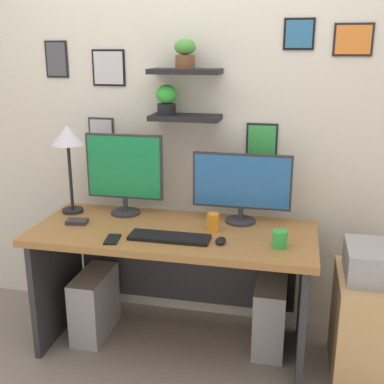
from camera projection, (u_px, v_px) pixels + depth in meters
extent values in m
plane|color=gray|center=(174.00, 344.00, 2.98)|extent=(8.00, 8.00, 0.00)
cube|color=silver|center=(190.00, 114.00, 3.01)|extent=(4.40, 0.04, 2.70)
cube|color=black|center=(185.00, 118.00, 2.90)|extent=(0.42, 0.20, 0.03)
cube|color=black|center=(185.00, 71.00, 2.82)|extent=(0.42, 0.20, 0.03)
cylinder|color=black|center=(167.00, 109.00, 2.91)|extent=(0.11, 0.11, 0.06)
ellipsoid|color=green|center=(166.00, 94.00, 2.88)|extent=(0.12, 0.12, 0.11)
cylinder|color=brown|center=(185.00, 62.00, 2.80)|extent=(0.11, 0.11, 0.08)
ellipsoid|color=#49983A|center=(185.00, 47.00, 2.78)|extent=(0.13, 0.13, 0.09)
cube|color=black|center=(57.00, 59.00, 3.07)|extent=(0.15, 0.02, 0.23)
cube|color=#4C4C56|center=(56.00, 59.00, 3.06)|extent=(0.13, 0.00, 0.20)
cube|color=black|center=(262.00, 142.00, 2.94)|extent=(0.19, 0.02, 0.23)
cube|color=green|center=(262.00, 142.00, 2.93)|extent=(0.16, 0.00, 0.20)
cube|color=black|center=(299.00, 34.00, 2.72)|extent=(0.17, 0.02, 0.17)
cube|color=teal|center=(299.00, 34.00, 2.71)|extent=(0.15, 0.00, 0.15)
cube|color=#2D2D33|center=(102.00, 131.00, 3.14)|extent=(0.17, 0.02, 0.18)
cube|color=silver|center=(101.00, 132.00, 3.13)|extent=(0.15, 0.00, 0.16)
cube|color=black|center=(109.00, 68.00, 3.01)|extent=(0.21, 0.02, 0.22)
cube|color=silver|center=(108.00, 68.00, 3.00)|extent=(0.19, 0.00, 0.20)
cube|color=black|center=(353.00, 40.00, 2.67)|extent=(0.21, 0.02, 0.18)
cube|color=orange|center=(353.00, 40.00, 2.66)|extent=(0.19, 0.00, 0.15)
cube|color=#9E6B38|center=(173.00, 233.00, 2.77)|extent=(1.61, 0.68, 0.04)
cube|color=#2D2D33|center=(58.00, 280.00, 3.03)|extent=(0.04, 0.62, 0.71)
cube|color=#2D2D33|center=(302.00, 306.00, 2.72)|extent=(0.04, 0.62, 0.71)
cube|color=#2D2D33|center=(185.00, 265.00, 3.15)|extent=(1.41, 0.02, 0.50)
cylinder|color=#2D2D33|center=(126.00, 212.00, 3.03)|extent=(0.18, 0.18, 0.02)
cylinder|color=#2D2D33|center=(125.00, 204.00, 3.02)|extent=(0.03, 0.03, 0.10)
cube|color=#2D2D33|center=(124.00, 167.00, 2.96)|extent=(0.48, 0.02, 0.40)
cube|color=#198C4C|center=(124.00, 167.00, 2.95)|extent=(0.46, 0.00, 0.37)
cylinder|color=#2D2D33|center=(240.00, 221.00, 2.89)|extent=(0.18, 0.18, 0.02)
cylinder|color=#2D2D33|center=(241.00, 213.00, 2.87)|extent=(0.03, 0.03, 0.08)
cube|color=#2D2D33|center=(242.00, 181.00, 2.83)|extent=(0.58, 0.02, 0.33)
cube|color=#2866B2|center=(242.00, 182.00, 2.81)|extent=(0.55, 0.00, 0.30)
cube|color=black|center=(169.00, 237.00, 2.63)|extent=(0.44, 0.14, 0.02)
ellipsoid|color=black|center=(221.00, 241.00, 2.57)|extent=(0.06, 0.09, 0.03)
cylinder|color=black|center=(73.00, 210.00, 3.06)|extent=(0.13, 0.13, 0.02)
cylinder|color=black|center=(70.00, 177.00, 3.00)|extent=(0.02, 0.02, 0.41)
cone|color=silver|center=(67.00, 135.00, 2.93)|extent=(0.20, 0.20, 0.12)
cube|color=black|center=(112.00, 239.00, 2.61)|extent=(0.09, 0.15, 0.01)
cylinder|color=green|center=(280.00, 239.00, 2.51)|extent=(0.08, 0.08, 0.09)
cylinder|color=orange|center=(213.00, 222.00, 2.74)|extent=(0.07, 0.07, 0.10)
cube|color=#2D2D33|center=(77.00, 222.00, 2.86)|extent=(0.13, 0.09, 0.02)
cube|color=tan|center=(376.00, 328.00, 2.62)|extent=(0.44, 0.50, 0.59)
cube|color=#9E9EA3|center=(384.00, 263.00, 2.51)|extent=(0.38, 0.34, 0.17)
cube|color=#99999E|center=(95.00, 304.00, 3.05)|extent=(0.18, 0.40, 0.41)
cube|color=#99999E|center=(270.00, 314.00, 2.91)|extent=(0.18, 0.40, 0.42)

